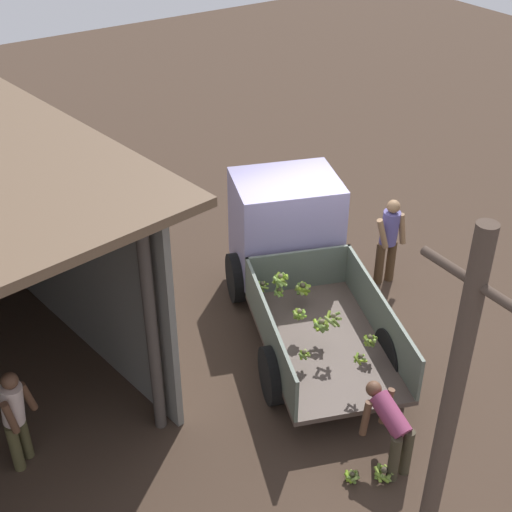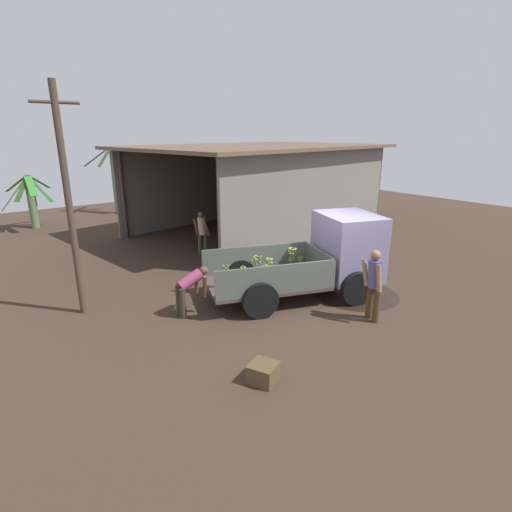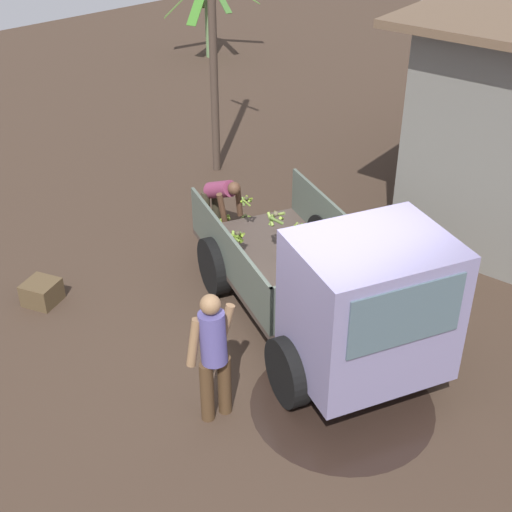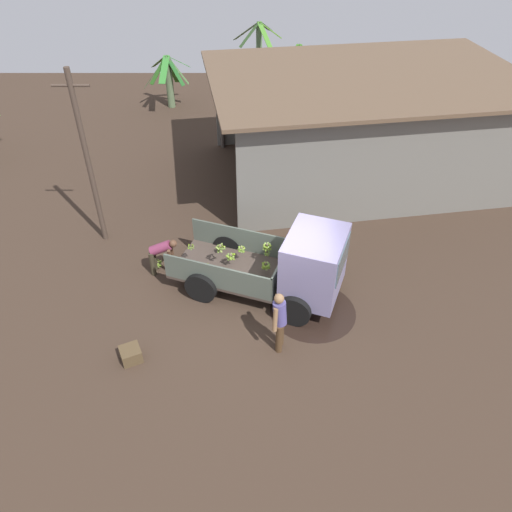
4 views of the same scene
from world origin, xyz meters
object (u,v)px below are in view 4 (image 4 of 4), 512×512
at_px(person_foreground_visitor, 279,319).
at_px(wooden_crate_0, 131,354).
at_px(person_worker_loading, 160,253).
at_px(person_bystander_near_shed, 255,176).
at_px(utility_pole, 88,160).
at_px(cargo_truck, 296,266).
at_px(banana_bunch_on_ground_0, 166,257).
at_px(banana_bunch_on_ground_1, 157,264).

relative_size(person_foreground_visitor, wooden_crate_0, 3.68).
distance_m(person_worker_loading, person_bystander_near_shed, 4.69).
bearing_deg(person_worker_loading, utility_pole, 142.79).
bearing_deg(wooden_crate_0, cargo_truck, 28.40).
bearing_deg(banana_bunch_on_ground_0, banana_bunch_on_ground_1, -120.56).
xyz_separation_m(person_bystander_near_shed, banana_bunch_on_ground_1, (-2.76, -3.72, -0.73)).
distance_m(utility_pole, wooden_crate_0, 5.61).
bearing_deg(banana_bunch_on_ground_0, cargo_truck, -24.03).
relative_size(cargo_truck, person_bystander_near_shed, 3.04).
height_order(utility_pole, banana_bunch_on_ground_0, utility_pole).
relative_size(utility_pole, banana_bunch_on_ground_1, 18.04).
bearing_deg(person_worker_loading, person_foreground_visitor, -39.60).
bearing_deg(banana_bunch_on_ground_1, person_bystander_near_shed, 53.43).
xyz_separation_m(banana_bunch_on_ground_0, wooden_crate_0, (-0.28, -3.69, 0.08)).
xyz_separation_m(cargo_truck, banana_bunch_on_ground_0, (-3.58, 1.60, -0.99)).
height_order(cargo_truck, person_bystander_near_shed, cargo_truck).
xyz_separation_m(cargo_truck, utility_pole, (-5.59, 2.64, 1.57)).
bearing_deg(banana_bunch_on_ground_1, cargo_truck, -18.21).
xyz_separation_m(utility_pole, person_foreground_visitor, (5.12, -4.35, -1.72)).
height_order(person_worker_loading, wooden_crate_0, person_worker_loading).
relative_size(banana_bunch_on_ground_0, banana_bunch_on_ground_1, 0.75).
bearing_deg(person_bystander_near_shed, utility_pole, -15.96).
distance_m(utility_pole, person_bystander_near_shed, 5.42).
bearing_deg(cargo_truck, person_foreground_visitor, -85.52).
xyz_separation_m(utility_pole, wooden_crate_0, (1.72, -4.73, -2.48)).
height_order(person_foreground_visitor, banana_bunch_on_ground_1, person_foreground_visitor).
distance_m(person_foreground_visitor, wooden_crate_0, 3.50).
bearing_deg(person_foreground_visitor, banana_bunch_on_ground_0, -35.13).
relative_size(utility_pole, person_foreground_visitor, 3.08).
bearing_deg(banana_bunch_on_ground_1, banana_bunch_on_ground_0, 59.44).
distance_m(utility_pole, banana_bunch_on_ground_0, 3.41).
distance_m(banana_bunch_on_ground_0, wooden_crate_0, 3.70).
xyz_separation_m(cargo_truck, wooden_crate_0, (-3.86, -2.09, -0.90)).
xyz_separation_m(person_worker_loading, banana_bunch_on_ground_0, (0.01, 0.56, -0.60)).
distance_m(cargo_truck, person_foreground_visitor, 1.78).
distance_m(utility_pole, banana_bunch_on_ground_1, 3.39).
height_order(utility_pole, person_worker_loading, utility_pole).
relative_size(person_foreground_visitor, person_worker_loading, 1.51).
distance_m(cargo_truck, wooden_crate_0, 4.49).
relative_size(person_foreground_visitor, person_bystander_near_shed, 1.07).
relative_size(cargo_truck, utility_pole, 0.92).
height_order(person_bystander_near_shed, banana_bunch_on_ground_1, person_bystander_near_shed).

